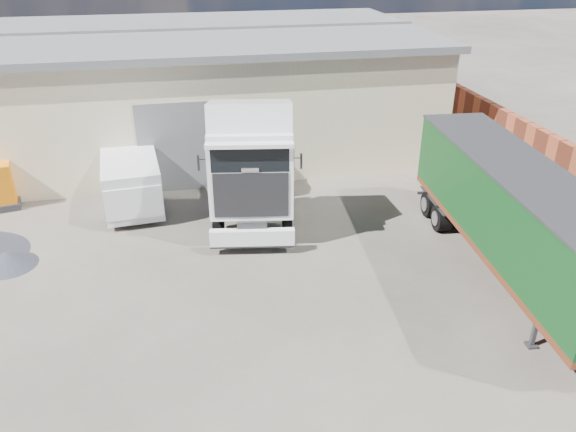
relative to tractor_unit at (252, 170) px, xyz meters
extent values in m
plane|color=#2B2923|center=(0.01, -6.65, -2.00)|extent=(120.00, 120.00, 0.00)
cube|color=beige|center=(-5.99, 9.35, 0.50)|extent=(30.00, 12.00, 5.00)
cube|color=#585A5D|center=(-5.99, 9.35, 3.15)|extent=(30.60, 12.60, 0.30)
cube|color=#585A5D|center=(-1.99, 3.33, -0.20)|extent=(4.00, 0.08, 3.60)
cube|color=#585A5D|center=(-5.99, 9.35, 3.35)|extent=(30.60, 0.40, 0.15)
cube|color=brown|center=(11.51, -0.65, -0.75)|extent=(0.35, 26.00, 2.50)
cylinder|color=black|center=(-0.20, -1.27, -1.43)|extent=(2.76, 1.52, 1.13)
cylinder|color=black|center=(0.38, 2.41, -1.43)|extent=(2.81, 1.53, 1.13)
cylinder|color=black|center=(0.61, 3.88, -1.43)|extent=(2.81, 1.53, 1.13)
cube|color=#2D2D30|center=(0.20, 1.25, -1.04)|extent=(2.03, 7.09, 0.32)
cube|color=silver|center=(-0.36, -2.27, -1.41)|extent=(2.72, 0.68, 0.59)
cube|color=silver|center=(-0.14, -0.90, 0.42)|extent=(3.01, 2.83, 2.61)
cube|color=black|center=(-0.33, -2.11, 0.02)|extent=(2.32, 0.43, 1.49)
cube|color=black|center=(-0.33, -2.09, 1.20)|extent=(2.37, 0.42, 0.80)
cube|color=silver|center=(-0.11, -0.69, 2.10)|extent=(2.93, 2.45, 1.31)
cube|color=#0D5D3B|center=(-1.40, -0.27, 0.13)|extent=(0.14, 0.79, 1.17)
cube|color=#0D5D3B|center=(1.25, -0.69, 0.13)|extent=(0.14, 0.79, 1.17)
cylinder|color=#2D2D30|center=(0.41, 2.62, -0.82)|extent=(1.34, 1.34, 0.13)
cube|color=#2D2D30|center=(5.90, -8.18, -1.52)|extent=(0.28, 0.28, 0.96)
cylinder|color=black|center=(7.26, -1.45, -1.54)|extent=(2.29, 1.11, 0.92)
cube|color=#2D2D30|center=(6.96, -4.96, -1.22)|extent=(1.58, 10.45, 0.30)
cube|color=#5D2815|center=(6.96, -4.96, -0.93)|extent=(3.05, 10.57, 0.21)
cube|color=black|center=(6.96, -4.96, 0.30)|extent=(3.05, 10.57, 2.26)
cube|color=#2D2D30|center=(6.96, -4.96, 1.45)|extent=(3.11, 10.63, 0.07)
cylinder|color=black|center=(-4.16, 0.86, -1.65)|extent=(2.05, 0.86, 0.69)
cylinder|color=black|center=(-4.46, 4.18, -1.65)|extent=(2.05, 0.86, 0.69)
cube|color=silver|center=(-4.31, 2.52, -0.90)|extent=(2.40, 4.95, 1.77)
cube|color=silver|center=(-4.13, 0.55, -0.96)|extent=(2.00, 1.11, 1.15)
cube|color=black|center=(-4.15, 0.75, -0.38)|extent=(1.82, 0.25, 0.62)
cone|color=black|center=(-7.96, -1.47, -1.75)|extent=(1.99, 1.99, 0.49)
camera|label=1|loc=(-2.32, -17.90, 7.37)|focal=35.00mm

